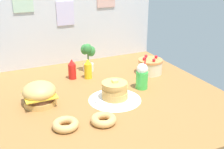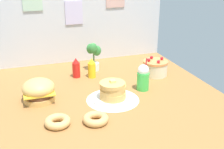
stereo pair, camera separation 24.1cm
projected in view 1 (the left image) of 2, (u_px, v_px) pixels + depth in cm
name	position (u px, v px, depth cm)	size (l,w,h in cm)	color
ground_plane	(105.00, 97.00, 240.54)	(195.86, 191.22, 2.00)	#9E6B38
back_wall	(68.00, 17.00, 301.44)	(195.86, 4.20, 100.22)	silver
doily_mat	(115.00, 99.00, 232.85)	(43.04, 43.04, 0.40)	white
burger	(39.00, 94.00, 222.52)	(25.94, 25.94, 18.71)	#DBA859
pancake_stack	(115.00, 92.00, 230.29)	(33.25, 33.25, 17.12)	white
layer_cake	(150.00, 66.00, 284.93)	(24.41, 24.41, 17.80)	beige
ketchup_bottle	(72.00, 70.00, 271.53)	(7.43, 7.43, 19.56)	red
mustard_bottle	(88.00, 69.00, 272.55)	(7.43, 7.43, 19.56)	yellow
cream_soda_cup	(142.00, 76.00, 250.17)	(10.76, 10.76, 29.33)	green
donut_pink_glaze	(66.00, 124.00, 192.47)	(18.19, 18.19, 5.48)	tan
donut_chocolate	(103.00, 119.00, 198.40)	(18.19, 18.19, 5.48)	tan
potted_plant	(88.00, 56.00, 288.19)	(14.46, 11.59, 29.83)	white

